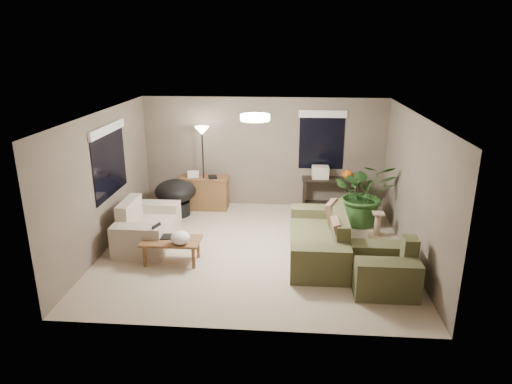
# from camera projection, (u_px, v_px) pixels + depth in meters

# --- Properties ---
(room_shell) EXTENTS (5.50, 5.50, 5.50)m
(room_shell) POSITION_uv_depth(u_px,v_px,m) (255.00, 185.00, 8.06)
(room_shell) COLOR tan
(room_shell) RESTS_ON ground
(main_sofa) EXTENTS (0.95, 2.20, 0.85)m
(main_sofa) POSITION_uv_depth(u_px,v_px,m) (320.00, 241.00, 8.09)
(main_sofa) COLOR #4C4C2D
(main_sofa) RESTS_ON ground
(throw_pillows) EXTENTS (0.38, 1.38, 0.47)m
(throw_pillows) POSITION_uv_depth(u_px,v_px,m) (336.00, 223.00, 7.96)
(throw_pillows) COLOR #8C7251
(throw_pillows) RESTS_ON main_sofa
(loveseat) EXTENTS (0.90, 1.60, 0.85)m
(loveseat) POSITION_uv_depth(u_px,v_px,m) (146.00, 228.00, 8.63)
(loveseat) COLOR beige
(loveseat) RESTS_ON ground
(armchair) EXTENTS (0.95, 1.00, 0.85)m
(armchair) POSITION_uv_depth(u_px,v_px,m) (384.00, 270.00, 7.04)
(armchair) COLOR brown
(armchair) RESTS_ON ground
(coffee_table) EXTENTS (1.00, 0.55, 0.42)m
(coffee_table) POSITION_uv_depth(u_px,v_px,m) (171.00, 243.00, 7.85)
(coffee_table) COLOR brown
(coffee_table) RESTS_ON ground
(laptop) EXTENTS (0.41, 0.29, 0.24)m
(laptop) POSITION_uv_depth(u_px,v_px,m) (163.00, 234.00, 7.92)
(laptop) COLOR black
(laptop) RESTS_ON coffee_table
(plastic_bag) EXTENTS (0.33, 0.30, 0.23)m
(plastic_bag) POSITION_uv_depth(u_px,v_px,m) (180.00, 238.00, 7.64)
(plastic_bag) COLOR white
(plastic_bag) RESTS_ON coffee_table
(desk) EXTENTS (1.10, 0.50, 0.75)m
(desk) POSITION_uv_depth(u_px,v_px,m) (205.00, 193.00, 10.43)
(desk) COLOR brown
(desk) RESTS_ON ground
(desk_papers) EXTENTS (0.71, 0.30, 0.12)m
(desk_papers) POSITION_uv_depth(u_px,v_px,m) (197.00, 175.00, 10.30)
(desk_papers) COLOR silver
(desk_papers) RESTS_ON desk
(console_table) EXTENTS (1.30, 0.40, 0.75)m
(console_table) POSITION_uv_depth(u_px,v_px,m) (330.00, 192.00, 10.30)
(console_table) COLOR black
(console_table) RESTS_ON ground
(pumpkin) EXTENTS (0.24, 0.24, 0.19)m
(pumpkin) POSITION_uv_depth(u_px,v_px,m) (347.00, 175.00, 10.14)
(pumpkin) COLOR orange
(pumpkin) RESTS_ON console_table
(cardboard_box) EXTENTS (0.37, 0.28, 0.27)m
(cardboard_box) POSITION_uv_depth(u_px,v_px,m) (320.00, 172.00, 10.18)
(cardboard_box) COLOR beige
(cardboard_box) RESTS_ON console_table
(papasan_chair) EXTENTS (1.19, 1.19, 0.80)m
(papasan_chair) POSITION_uv_depth(u_px,v_px,m) (176.00, 195.00, 10.00)
(papasan_chair) COLOR black
(papasan_chair) RESTS_ON ground
(floor_lamp) EXTENTS (0.32, 0.32, 1.91)m
(floor_lamp) POSITION_uv_depth(u_px,v_px,m) (202.00, 141.00, 9.98)
(floor_lamp) COLOR black
(floor_lamp) RESTS_ON ground
(ceiling_fixture) EXTENTS (0.50, 0.50, 0.10)m
(ceiling_fixture) POSITION_uv_depth(u_px,v_px,m) (255.00, 118.00, 7.69)
(ceiling_fixture) COLOR white
(ceiling_fixture) RESTS_ON room_shell
(houseplant) EXTENTS (1.24, 1.38, 1.08)m
(houseplant) POSITION_uv_depth(u_px,v_px,m) (363.00, 200.00, 9.43)
(houseplant) COLOR #2D5923
(houseplant) RESTS_ON ground
(cat_scratching_post) EXTENTS (0.32, 0.32, 0.50)m
(cat_scratching_post) POSITION_uv_depth(u_px,v_px,m) (377.00, 226.00, 8.94)
(cat_scratching_post) COLOR tan
(cat_scratching_post) RESTS_ON ground
(window_left) EXTENTS (0.05, 1.56, 1.33)m
(window_left) POSITION_uv_depth(u_px,v_px,m) (109.00, 149.00, 8.38)
(window_left) COLOR black
(window_left) RESTS_ON room_shell
(window_back) EXTENTS (1.06, 0.05, 1.33)m
(window_back) POSITION_uv_depth(u_px,v_px,m) (322.00, 130.00, 10.14)
(window_back) COLOR black
(window_back) RESTS_ON room_shell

